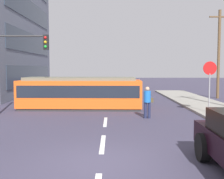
% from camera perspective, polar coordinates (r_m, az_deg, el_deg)
% --- Properties ---
extents(ground_plane, '(120.00, 120.00, 0.00)m').
position_cam_1_polar(ground_plane, '(17.83, -1.27, -4.16)').
color(ground_plane, '#3C384C').
extents(lane_stripe_1, '(0.16, 2.40, 0.01)m').
position_cam_1_polar(lane_stripe_1, '(9.99, -2.12, -10.94)').
color(lane_stripe_1, silver).
rests_on(lane_stripe_1, ground).
extents(lane_stripe_2, '(0.16, 2.40, 0.01)m').
position_cam_1_polar(lane_stripe_2, '(13.89, -1.57, -6.58)').
color(lane_stripe_2, silver).
rests_on(lane_stripe_2, ground).
extents(lane_stripe_3, '(0.16, 2.40, 0.01)m').
position_cam_1_polar(lane_stripe_3, '(24.32, -0.98, -1.87)').
color(lane_stripe_3, silver).
rests_on(lane_stripe_3, ground).
extents(lane_stripe_4, '(0.16, 2.40, 0.01)m').
position_cam_1_polar(lane_stripe_4, '(30.30, -0.83, -0.64)').
color(lane_stripe_4, silver).
rests_on(lane_stripe_4, ground).
extents(streetcar_tram, '(7.88, 2.72, 2.06)m').
position_cam_1_polar(streetcar_tram, '(18.36, -6.63, -0.59)').
color(streetcar_tram, '#F2591A').
rests_on(streetcar_tram, ground).
extents(city_bus, '(2.57, 5.21, 1.78)m').
position_cam_1_polar(city_bus, '(25.80, -4.41, 0.74)').
color(city_bus, '#A4BBAE').
rests_on(city_bus, ground).
extents(pedestrian_crossing, '(0.51, 0.36, 1.67)m').
position_cam_1_polar(pedestrian_crossing, '(14.87, 7.00, -2.22)').
color(pedestrian_crossing, '#202543').
rests_on(pedestrian_crossing, ground).
extents(stop_sign, '(0.76, 0.07, 2.88)m').
position_cam_1_polar(stop_sign, '(16.78, 19.03, 2.60)').
color(stop_sign, gray).
rests_on(stop_sign, sidewalk_curb_right).
extents(traffic_light_mast, '(3.00, 0.33, 4.65)m').
position_cam_1_polar(traffic_light_mast, '(16.85, -18.67, 6.33)').
color(traffic_light_mast, '#333333').
rests_on(traffic_light_mast, ground).
extents(utility_pole_mid, '(1.80, 0.24, 7.64)m').
position_cam_1_polar(utility_pole_mid, '(26.21, 20.66, 7.05)').
color(utility_pole_mid, brown).
rests_on(utility_pole_mid, ground).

